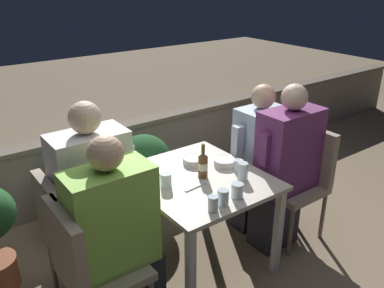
{
  "coord_description": "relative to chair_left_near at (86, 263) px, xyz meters",
  "views": [
    {
      "loc": [
        -1.49,
        -1.96,
        2.01
      ],
      "look_at": [
        0.0,
        0.07,
        0.93
      ],
      "focal_mm": 38.0,
      "sensor_mm": 36.0,
      "label": 1
    }
  ],
  "objects": [
    {
      "name": "planter_hedge",
      "position": [
        0.67,
        1.05,
        -0.15
      ],
      "size": [
        1.06,
        0.47,
        0.71
      ],
      "color": "brown",
      "rests_on": "ground_plane"
    },
    {
      "name": "plate_0",
      "position": [
        0.63,
        0.44,
        0.17
      ],
      "size": [
        0.21,
        0.21,
        0.01
      ],
      "color": "white",
      "rests_on": "dining_table"
    },
    {
      "name": "beer_bottle",
      "position": [
        0.92,
        0.16,
        0.26
      ],
      "size": [
        0.07,
        0.07,
        0.24
      ],
      "color": "brown",
      "rests_on": "dining_table"
    },
    {
      "name": "glass_cup_2",
      "position": [
        1.12,
        -0.02,
        0.23
      ],
      "size": [
        0.07,
        0.07,
        0.12
      ],
      "color": "silver",
      "rests_on": "dining_table"
    },
    {
      "name": "bowl_1",
      "position": [
        1.0,
        0.37,
        0.19
      ],
      "size": [
        0.17,
        0.17,
        0.05
      ],
      "color": "beige",
      "rests_on": "dining_table"
    },
    {
      "name": "chair_left_far",
      "position": [
        0.04,
        0.34,
        0.0
      ],
      "size": [
        0.45,
        0.44,
        0.9
      ],
      "color": "gray",
      "rests_on": "ground_plane"
    },
    {
      "name": "chair_left_near",
      "position": [
        0.0,
        0.0,
        0.0
      ],
      "size": [
        0.45,
        0.44,
        0.9
      ],
      "color": "gray",
      "rests_on": "ground_plane"
    },
    {
      "name": "person_blue_shirt",
      "position": [
        1.6,
        0.33,
        0.07
      ],
      "size": [
        0.48,
        0.26,
        1.21
      ],
      "color": "#282833",
      "rests_on": "ground_plane"
    },
    {
      "name": "glass_cup_4",
      "position": [
        0.93,
        -0.18,
        0.22
      ],
      "size": [
        0.08,
        0.08,
        0.1
      ],
      "color": "silver",
      "rests_on": "dining_table"
    },
    {
      "name": "glass_cup_3",
      "position": [
        0.71,
        -0.21,
        0.22
      ],
      "size": [
        0.06,
        0.06,
        0.1
      ],
      "color": "silver",
      "rests_on": "dining_table"
    },
    {
      "name": "glass_cup_5",
      "position": [
        0.65,
        0.2,
        0.22
      ],
      "size": [
        0.07,
        0.07,
        0.1
      ],
      "color": "silver",
      "rests_on": "dining_table"
    },
    {
      "name": "bowl_0",
      "position": [
        1.16,
        0.21,
        0.2
      ],
      "size": [
        0.16,
        0.16,
        0.05
      ],
      "color": "silver",
      "rests_on": "dining_table"
    },
    {
      "name": "parapet_wall",
      "position": [
        0.9,
        1.51,
        -0.2
      ],
      "size": [
        9.0,
        0.18,
        0.67
      ],
      "color": "gray",
      "rests_on": "ground_plane"
    },
    {
      "name": "glass_cup_1",
      "position": [
        0.8,
        -0.19,
        0.22
      ],
      "size": [
        0.07,
        0.07,
        0.1
      ],
      "color": "silver",
      "rests_on": "dining_table"
    },
    {
      "name": "ground_plane",
      "position": [
        0.9,
        0.18,
        -0.54
      ],
      "size": [
        16.0,
        16.0,
        0.0
      ],
      "primitive_type": "plane",
      "color": "#847056"
    },
    {
      "name": "chair_right_near",
      "position": [
        1.79,
        0.02,
        0.0
      ],
      "size": [
        0.45,
        0.44,
        0.9
      ],
      "color": "gray",
      "rests_on": "ground_plane"
    },
    {
      "name": "chair_right_far",
      "position": [
        1.81,
        0.33,
        0.0
      ],
      "size": [
        0.45,
        0.44,
        0.9
      ],
      "color": "gray",
      "rests_on": "ground_plane"
    },
    {
      "name": "glass_cup_0",
      "position": [
        1.18,
        0.08,
        0.21
      ],
      "size": [
        0.06,
        0.06,
        0.09
      ],
      "color": "silver",
      "rests_on": "dining_table"
    },
    {
      "name": "person_green_blouse",
      "position": [
        0.2,
        -0.0,
        0.08
      ],
      "size": [
        0.52,
        0.26,
        1.25
      ],
      "color": "#282833",
      "rests_on": "ground_plane"
    },
    {
      "name": "person_white_polo",
      "position": [
        0.24,
        0.34,
        0.13
      ],
      "size": [
        0.51,
        0.26,
        1.33
      ],
      "color": "#282833",
      "rests_on": "ground_plane"
    },
    {
      "name": "dining_table",
      "position": [
        0.9,
        0.18,
        0.08
      ],
      "size": [
        0.85,
        0.95,
        0.71
      ],
      "color": "#BCB2A3",
      "rests_on": "ground_plane"
    },
    {
      "name": "person_purple_stripe",
      "position": [
        1.59,
        0.02,
        0.1
      ],
      "size": [
        0.52,
        0.26,
        1.28
      ],
      "color": "#282833",
      "rests_on": "ground_plane"
    },
    {
      "name": "fork_0",
      "position": [
        0.8,
        0.08,
        0.17
      ],
      "size": [
        0.17,
        0.03,
        0.01
      ],
      "color": "silver",
      "rests_on": "dining_table"
    }
  ]
}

